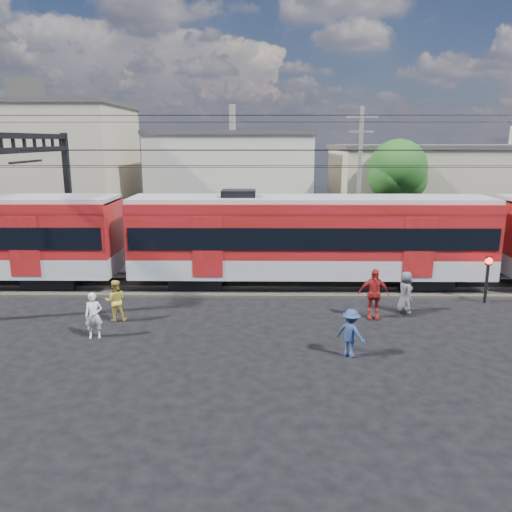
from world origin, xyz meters
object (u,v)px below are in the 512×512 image
object	(u,v)px
pedestrian_c	(351,333)
pedestrian_a	(94,316)
commuter_train	(314,236)
crossing_signal	(488,271)

from	to	relation	value
pedestrian_c	pedestrian_a	bearing A→B (deg)	30.49
commuter_train	pedestrian_a	world-z (taller)	commuter_train
pedestrian_a	commuter_train	bearing A→B (deg)	25.10
pedestrian_c	crossing_signal	distance (m)	8.47
pedestrian_a	pedestrian_c	bearing A→B (deg)	-21.58
pedestrian_a	pedestrian_c	world-z (taller)	pedestrian_a
commuter_train	pedestrian_a	xyz separation A→B (m)	(-8.10, -6.14, -1.61)
commuter_train	pedestrian_a	distance (m)	10.29
pedestrian_c	crossing_signal	bearing A→B (deg)	-100.60
commuter_train	crossing_signal	distance (m)	7.34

